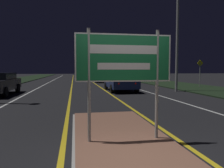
% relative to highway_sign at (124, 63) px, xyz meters
% --- Properties ---
extents(median_island, '(2.23, 6.32, 0.10)m').
position_rel_highway_sign_xyz_m(median_island, '(0.00, 0.00, -1.74)').
color(median_island, '#999993').
rests_on(median_island, ground_plane).
extents(verge_right, '(5.00, 100.00, 0.08)m').
position_rel_highway_sign_xyz_m(verge_right, '(9.50, 18.63, -1.74)').
color(verge_right, black).
rests_on(verge_right, ground_plane).
extents(centre_line_yellow_left, '(0.12, 70.00, 0.01)m').
position_rel_highway_sign_xyz_m(centre_line_yellow_left, '(-1.30, 23.63, -1.77)').
color(centre_line_yellow_left, gold).
rests_on(centre_line_yellow_left, ground_plane).
extents(centre_line_yellow_right, '(0.12, 70.00, 0.01)m').
position_rel_highway_sign_xyz_m(centre_line_yellow_right, '(1.30, 23.63, -1.77)').
color(centre_line_yellow_right, gold).
rests_on(centre_line_yellow_right, ground_plane).
extents(lane_line_white_left, '(0.12, 70.00, 0.01)m').
position_rel_highway_sign_xyz_m(lane_line_white_left, '(-4.20, 23.63, -1.77)').
color(lane_line_white_left, silver).
rests_on(lane_line_white_left, ground_plane).
extents(lane_line_white_right, '(0.12, 70.00, 0.01)m').
position_rel_highway_sign_xyz_m(lane_line_white_right, '(4.20, 23.63, -1.77)').
color(lane_line_white_right, silver).
rests_on(lane_line_white_right, ground_plane).
extents(edge_line_white_left, '(0.10, 70.00, 0.01)m').
position_rel_highway_sign_xyz_m(edge_line_white_left, '(-7.20, 23.63, -1.77)').
color(edge_line_white_left, silver).
rests_on(edge_line_white_left, ground_plane).
extents(edge_line_white_right, '(0.10, 70.00, 0.01)m').
position_rel_highway_sign_xyz_m(edge_line_white_right, '(7.20, 23.63, -1.77)').
color(edge_line_white_right, silver).
rests_on(edge_line_white_right, ground_plane).
extents(highway_sign, '(2.08, 0.07, 2.39)m').
position_rel_highway_sign_xyz_m(highway_sign, '(0.00, 0.00, 0.00)').
color(highway_sign, '#9E9E99').
rests_on(highway_sign, median_island).
extents(streetlight_right_near, '(0.49, 0.49, 8.59)m').
position_rel_highway_sign_xyz_m(streetlight_right_near, '(6.39, 10.47, 3.63)').
color(streetlight_right_near, '#9E9E99').
rests_on(streetlight_right_near, ground_plane).
extents(car_receding_0, '(1.97, 4.50, 1.35)m').
position_rel_highway_sign_xyz_m(car_receding_0, '(2.37, 11.47, -1.06)').
color(car_receding_0, navy).
rests_on(car_receding_0, ground_plane).
extents(car_receding_1, '(1.89, 4.53, 1.37)m').
position_rel_highway_sign_xyz_m(car_receding_1, '(2.41, 23.33, -1.06)').
color(car_receding_1, navy).
rests_on(car_receding_1, ground_plane).
extents(warning_sign, '(0.60, 0.06, 2.42)m').
position_rel_highway_sign_xyz_m(warning_sign, '(10.01, 13.28, -0.25)').
color(warning_sign, '#9E9E99').
rests_on(warning_sign, verge_right).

